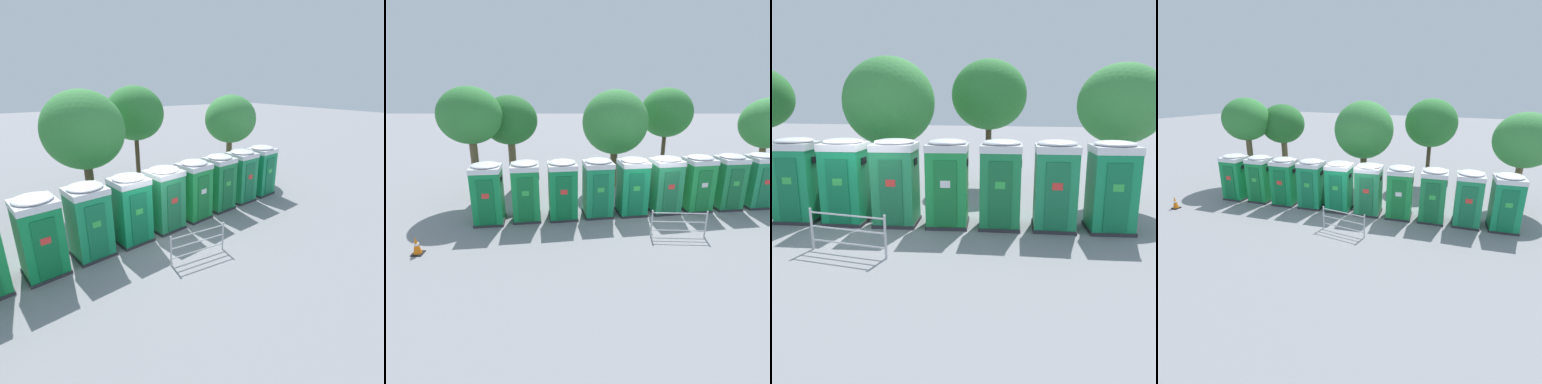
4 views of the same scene
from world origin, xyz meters
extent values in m
plane|color=gray|center=(0.00, 0.00, 0.00)|extent=(120.00, 120.00, 0.00)
cube|color=#2D2D33|center=(-3.84, -0.20, 0.05)|extent=(1.37, 1.36, 0.10)
cube|color=#108844|center=(-3.84, -0.20, 1.15)|extent=(1.30, 1.30, 2.10)
cube|color=#0D6A35|center=(-3.75, -0.78, 1.07)|extent=(0.63, 0.12, 1.85)
cube|color=red|center=(-3.75, -0.79, 1.35)|extent=(0.28, 0.05, 0.20)
cube|color=black|center=(-3.26, -0.11, 1.89)|extent=(0.08, 0.36, 0.20)
cube|color=white|center=(-3.84, -0.20, 2.30)|extent=(1.34, 1.34, 0.20)
ellipsoid|color=white|center=(-3.84, -0.20, 2.45)|extent=(1.28, 1.27, 0.18)
cube|color=#2D2D33|center=(-2.33, 0.07, 0.05)|extent=(1.39, 1.37, 0.10)
cube|color=#178D53|center=(-2.33, 0.07, 1.15)|extent=(1.33, 1.31, 2.10)
cube|color=#126E41|center=(-2.24, -0.51, 1.07)|extent=(0.64, 0.13, 1.85)
cube|color=green|center=(-2.24, -0.52, 1.35)|extent=(0.28, 0.05, 0.20)
cube|color=black|center=(-1.75, 0.16, 1.89)|extent=(0.08, 0.36, 0.20)
cube|color=white|center=(-2.33, 0.07, 2.30)|extent=(1.37, 1.35, 0.20)
ellipsoid|color=white|center=(-2.33, 0.07, 2.45)|extent=(1.30, 1.28, 0.18)
cube|color=#2D2D33|center=(-0.81, 0.26, 0.05)|extent=(1.38, 1.37, 0.10)
cube|color=#138E52|center=(-0.81, 0.26, 1.15)|extent=(1.31, 1.30, 2.10)
cube|color=#0F6F40|center=(-0.72, -0.32, 1.07)|extent=(0.63, 0.13, 1.85)
cube|color=green|center=(-0.72, -0.33, 1.35)|extent=(0.28, 0.05, 0.20)
cube|color=black|center=(-0.23, 0.35, 1.89)|extent=(0.08, 0.36, 0.20)
cube|color=white|center=(-0.81, 0.26, 2.30)|extent=(1.35, 1.34, 0.20)
ellipsoid|color=white|center=(-0.81, 0.26, 2.45)|extent=(1.29, 1.27, 0.18)
cube|color=#2D2D33|center=(0.70, 0.49, 0.05)|extent=(1.42, 1.39, 0.10)
cube|color=#238C53|center=(0.70, 0.49, 1.15)|extent=(1.36, 1.32, 2.10)
cube|color=#1B6D41|center=(0.80, -0.08, 1.07)|extent=(0.64, 0.14, 1.85)
cube|color=red|center=(0.80, -0.10, 1.35)|extent=(0.28, 0.06, 0.20)
cube|color=black|center=(1.29, 0.59, 1.89)|extent=(0.08, 0.36, 0.20)
cube|color=white|center=(0.70, 0.49, 2.30)|extent=(1.40, 1.36, 0.20)
ellipsoid|color=white|center=(0.70, 0.49, 2.45)|extent=(1.33, 1.30, 0.18)
cube|color=#2D2D33|center=(2.21, 0.73, 0.05)|extent=(1.39, 1.39, 0.10)
cube|color=green|center=(2.21, 0.73, 1.15)|extent=(1.32, 1.33, 2.10)
cube|color=#167434|center=(2.32, 0.16, 1.07)|extent=(0.62, 0.14, 1.85)
cube|color=white|center=(2.32, 0.14, 1.35)|extent=(0.28, 0.06, 0.20)
cube|color=black|center=(2.79, 0.84, 1.89)|extent=(0.09, 0.36, 0.20)
cube|color=white|center=(2.21, 0.73, 2.30)|extent=(1.36, 1.36, 0.20)
ellipsoid|color=white|center=(2.21, 0.73, 2.45)|extent=(1.30, 1.30, 0.18)
cube|color=#2D2D33|center=(3.73, 0.97, 0.05)|extent=(1.32, 1.34, 0.10)
cube|color=#1C8546|center=(3.73, 0.97, 1.15)|extent=(1.26, 1.28, 2.10)
cube|color=#156837|center=(3.80, 0.39, 1.07)|extent=(0.61, 0.11, 1.85)
cube|color=green|center=(3.81, 0.37, 1.35)|extent=(0.28, 0.04, 0.20)
cube|color=black|center=(4.30, 1.04, 1.89)|extent=(0.07, 0.36, 0.20)
cube|color=white|center=(3.73, 0.97, 2.30)|extent=(1.30, 1.32, 0.20)
ellipsoid|color=white|center=(3.73, 0.97, 2.45)|extent=(1.23, 1.25, 0.18)
cube|color=#2D2D33|center=(5.24, 1.19, 0.05)|extent=(1.32, 1.33, 0.10)
cube|color=#1D8E55|center=(5.24, 1.19, 1.15)|extent=(1.26, 1.26, 2.10)
cube|color=#176F42|center=(5.31, 0.61, 1.07)|extent=(0.62, 0.10, 1.85)
cube|color=red|center=(5.32, 0.59, 1.35)|extent=(0.28, 0.04, 0.20)
cube|color=black|center=(5.82, 1.25, 1.89)|extent=(0.07, 0.36, 0.20)
cube|color=white|center=(5.24, 1.19, 2.30)|extent=(1.29, 1.30, 0.20)
ellipsoid|color=white|center=(5.24, 1.19, 2.45)|extent=(1.23, 1.24, 0.18)
cube|color=#2D2D33|center=(6.76, 1.39, 0.05)|extent=(1.40, 1.38, 0.10)
cube|color=#158D54|center=(6.76, 1.39, 1.15)|extent=(1.33, 1.32, 2.10)
cube|color=#116E41|center=(6.86, 0.81, 1.07)|extent=(0.64, 0.13, 1.85)
cube|color=green|center=(6.86, 0.80, 1.35)|extent=(0.28, 0.05, 0.20)
cube|color=black|center=(7.35, 1.49, 1.89)|extent=(0.08, 0.36, 0.20)
cube|color=white|center=(6.76, 1.39, 2.30)|extent=(1.37, 1.36, 0.20)
ellipsoid|color=white|center=(6.76, 1.39, 2.45)|extent=(1.31, 1.29, 0.18)
cylinder|color=brown|center=(-1.19, 4.22, 1.34)|extent=(0.39, 0.39, 2.67)
ellipsoid|color=#3D8C42|center=(-1.19, 4.22, 3.61)|extent=(3.52, 3.52, 3.39)
cylinder|color=#4C3826|center=(2.25, 6.75, 1.56)|extent=(0.25, 0.25, 3.12)
ellipsoid|color=#337F38|center=(2.25, 6.75, 3.93)|extent=(3.19, 3.19, 2.94)
cylinder|color=brown|center=(7.28, 4.59, 1.38)|extent=(0.34, 0.34, 2.77)
ellipsoid|color=#3D8C42|center=(7.28, 4.59, 3.52)|extent=(2.98, 2.98, 2.73)
cylinder|color=#B7B7BC|center=(-0.42, -1.98, 0.53)|extent=(0.06, 0.06, 1.05)
cylinder|color=#B7B7BC|center=(1.58, -2.07, 0.53)|extent=(0.06, 0.06, 1.05)
cylinder|color=#B7B7BC|center=(0.58, -2.03, 0.95)|extent=(2.00, 0.13, 0.04)
cylinder|color=#B7B7BC|center=(0.58, -2.03, 0.60)|extent=(2.00, 0.13, 0.04)
cylinder|color=#B7B7BC|center=(0.58, -2.03, 0.25)|extent=(2.00, 0.13, 0.04)
camera|label=1|loc=(-4.32, -9.23, 5.52)|focal=28.00mm
camera|label=2|loc=(-3.19, -12.21, 5.27)|focal=28.00mm
camera|label=3|loc=(5.34, -9.45, 3.41)|focal=35.00mm
camera|label=4|loc=(5.94, -12.46, 5.89)|focal=28.00mm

